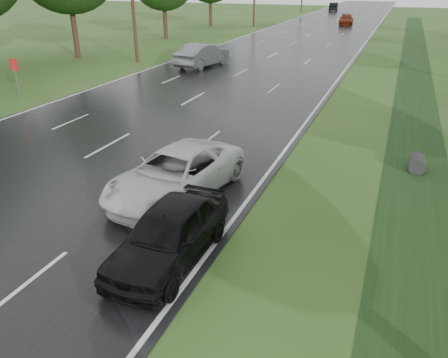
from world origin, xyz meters
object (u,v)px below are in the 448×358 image
Objects in this scene: white_pickup at (176,174)px; dark_sedan at (169,233)px; silver_sedan at (203,55)px; road_sign at (15,72)px.

white_pickup is 3.36m from dark_sedan.
silver_sedan reaches higher than white_pickup.
road_sign is 0.45× the size of white_pickup.
white_pickup is 1.00× the size of silver_sedan.
white_pickup is (13.09, -6.95, -0.89)m from road_sign.
silver_sedan is (5.04, 13.02, -0.75)m from road_sign.
road_sign is at bearing 146.24° from dark_sedan.
silver_sedan is at bearing 113.18° from dark_sedan.
dark_sedan is (1.41, -3.05, -0.01)m from white_pickup.
silver_sedan is (-8.05, 19.96, 0.13)m from white_pickup.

